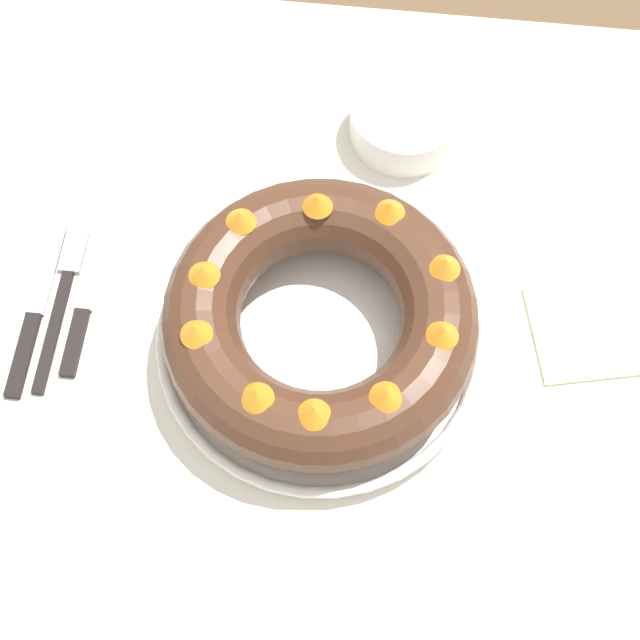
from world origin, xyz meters
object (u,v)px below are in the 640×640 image
bundt_cake (320,320)px  serving_knife (33,318)px  napkin (608,328)px  serving_dish (320,341)px  side_bowl (404,121)px  fork (63,295)px  cake_knife (82,313)px

bundt_cake → serving_knife: bundt_cake is taller
bundt_cake → napkin: size_ratio=1.94×
serving_dish → bundt_cake: (-0.00, 0.00, 0.05)m
serving_knife → bundt_cake: bearing=1.7°
bundt_cake → serving_knife: bearing=-179.8°
side_bowl → fork: bearing=-144.0°
bundt_cake → side_bowl: (0.07, 0.28, -0.05)m
serving_knife → cake_knife: bearing=14.2°
serving_knife → side_bowl: side_bowl is taller
side_bowl → napkin: side_bowl is taller
serving_dish → fork: (-0.28, 0.03, -0.01)m
bundt_cake → fork: size_ratio=1.59×
bundt_cake → cake_knife: (-0.26, 0.01, -0.07)m
fork → serving_knife: bearing=-125.8°
serving_dish → cake_knife: bearing=177.7°
cake_knife → serving_knife: bearing=-171.8°
serving_dish → cake_knife: serving_dish is taller
fork → serving_knife: 0.04m
serving_knife → side_bowl: 0.47m
serving_dish → side_bowl: 0.29m
cake_knife → side_bowl: (0.32, 0.27, 0.02)m
serving_dish → napkin: bearing=10.2°
napkin → cake_knife: bearing=-175.5°
fork → serving_knife: serving_knife is taller
serving_knife → napkin: bearing=6.7°
cake_knife → bundt_cake: bearing=-6.7°
bundt_cake → serving_knife: 0.31m
fork → side_bowl: side_bowl is taller
serving_knife → side_bowl: (0.37, 0.28, 0.02)m
bundt_cake → fork: (-0.28, 0.03, -0.07)m
side_bowl → napkin: size_ratio=0.79×
cake_knife → napkin: (0.56, 0.04, -0.00)m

